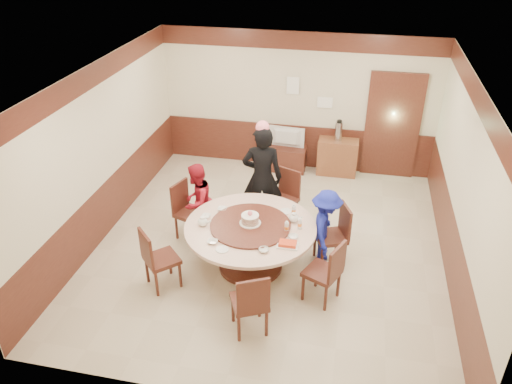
% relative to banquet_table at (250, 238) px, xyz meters
% --- Properties ---
extents(room, '(6.00, 6.04, 2.84)m').
position_rel_banquet_table_xyz_m(room, '(0.18, 0.63, 0.55)').
color(room, beige).
rests_on(room, ground).
extents(banquet_table, '(1.94, 1.94, 0.78)m').
position_rel_banquet_table_xyz_m(banquet_table, '(0.00, 0.00, 0.00)').
color(banquet_table, '#4A2017').
rests_on(banquet_table, ground).
extents(chair_0, '(0.59, 0.58, 0.97)m').
position_rel_banquet_table_xyz_m(chair_0, '(1.18, 0.40, -0.23)').
color(chair_0, '#4A2017').
rests_on(chair_0, ground).
extents(chair_1, '(0.58, 0.58, 0.97)m').
position_rel_banquet_table_xyz_m(chair_1, '(0.29, 1.32, -0.23)').
color(chair_1, '#4A2017').
rests_on(chair_1, ground).
extents(chair_2, '(0.57, 0.56, 0.97)m').
position_rel_banquet_table_xyz_m(chair_2, '(-1.15, 0.60, -0.23)').
color(chair_2, '#4A2017').
rests_on(chair_2, ground).
extents(chair_3, '(0.62, 0.62, 0.97)m').
position_rel_banquet_table_xyz_m(chair_3, '(-1.16, -0.68, -0.23)').
color(chair_3, '#4A2017').
rests_on(chair_3, ground).
extents(chair_4, '(0.59, 0.59, 0.97)m').
position_rel_banquet_table_xyz_m(chair_4, '(0.27, -1.28, -0.23)').
color(chair_4, '#4A2017').
rests_on(chair_4, ground).
extents(chair_5, '(0.59, 0.58, 0.97)m').
position_rel_banquet_table_xyz_m(chair_5, '(1.13, -0.49, -0.23)').
color(chair_5, '#4A2017').
rests_on(chair_5, ground).
extents(person_standing, '(0.72, 0.52, 1.83)m').
position_rel_banquet_table_xyz_m(person_standing, '(-0.06, 1.20, 0.38)').
color(person_standing, black).
rests_on(person_standing, ground).
extents(person_red, '(0.59, 0.71, 1.30)m').
position_rel_banquet_table_xyz_m(person_red, '(-1.04, 0.67, 0.12)').
color(person_red, maroon).
rests_on(person_red, ground).
extents(person_blue, '(0.48, 0.81, 1.24)m').
position_rel_banquet_table_xyz_m(person_blue, '(1.08, 0.38, 0.09)').
color(person_blue, '#172198').
rests_on(person_blue, ground).
extents(birthday_cake, '(0.32, 0.32, 0.21)m').
position_rel_banquet_table_xyz_m(birthday_cake, '(-0.01, 0.03, 0.32)').
color(birthday_cake, white).
rests_on(birthday_cake, banquet_table).
extents(teapot_left, '(0.17, 0.15, 0.13)m').
position_rel_banquet_table_xyz_m(teapot_left, '(-0.69, -0.13, 0.28)').
color(teapot_left, white).
rests_on(teapot_left, banquet_table).
extents(teapot_right, '(0.17, 0.15, 0.13)m').
position_rel_banquet_table_xyz_m(teapot_right, '(0.61, 0.25, 0.28)').
color(teapot_right, white).
rests_on(teapot_right, banquet_table).
extents(bowl_0, '(0.14, 0.14, 0.03)m').
position_rel_banquet_table_xyz_m(bowl_0, '(-0.52, 0.35, 0.23)').
color(bowl_0, white).
rests_on(bowl_0, banquet_table).
extents(bowl_1, '(0.14, 0.14, 0.05)m').
position_rel_banquet_table_xyz_m(bowl_1, '(0.31, -0.57, 0.24)').
color(bowl_1, white).
rests_on(bowl_1, banquet_table).
extents(bowl_2, '(0.14, 0.14, 0.04)m').
position_rel_banquet_table_xyz_m(bowl_2, '(-0.42, -0.52, 0.23)').
color(bowl_2, white).
rests_on(bowl_2, banquet_table).
extents(bowl_3, '(0.14, 0.14, 0.04)m').
position_rel_banquet_table_xyz_m(bowl_3, '(0.66, -0.18, 0.24)').
color(bowl_3, white).
rests_on(bowl_3, banquet_table).
extents(bowl_4, '(0.14, 0.14, 0.03)m').
position_rel_banquet_table_xyz_m(bowl_4, '(-0.70, 0.10, 0.23)').
color(bowl_4, white).
rests_on(bowl_4, banquet_table).
extents(saucer_near, '(0.18, 0.18, 0.01)m').
position_rel_banquet_table_xyz_m(saucer_near, '(-0.25, -0.65, 0.22)').
color(saucer_near, white).
rests_on(saucer_near, banquet_table).
extents(saucer_far, '(0.18, 0.18, 0.01)m').
position_rel_banquet_table_xyz_m(saucer_far, '(0.45, 0.50, 0.22)').
color(saucer_far, white).
rests_on(saucer_far, banquet_table).
extents(shrimp_platter, '(0.30, 0.20, 0.06)m').
position_rel_banquet_table_xyz_m(shrimp_platter, '(0.61, -0.38, 0.24)').
color(shrimp_platter, white).
rests_on(shrimp_platter, banquet_table).
extents(bottle_0, '(0.06, 0.06, 0.16)m').
position_rel_banquet_table_xyz_m(bottle_0, '(0.54, -0.04, 0.30)').
color(bottle_0, silver).
rests_on(bottle_0, banquet_table).
extents(bottle_1, '(0.06, 0.06, 0.16)m').
position_rel_banquet_table_xyz_m(bottle_1, '(0.71, 0.08, 0.30)').
color(bottle_1, silver).
rests_on(bottle_1, banquet_table).
extents(bottle_2, '(0.06, 0.06, 0.16)m').
position_rel_banquet_table_xyz_m(bottle_2, '(0.58, 0.43, 0.30)').
color(bottle_2, silver).
rests_on(bottle_2, banquet_table).
extents(tv_stand, '(0.85, 0.45, 0.50)m').
position_rel_banquet_table_xyz_m(tv_stand, '(-0.00, 3.36, -0.28)').
color(tv_stand, '#4A2017').
rests_on(tv_stand, ground).
extents(television, '(0.74, 0.16, 0.42)m').
position_rel_banquet_table_xyz_m(television, '(-0.00, 3.36, 0.18)').
color(television, gray).
rests_on(television, tv_stand).
extents(side_cabinet, '(0.80, 0.40, 0.75)m').
position_rel_banquet_table_xyz_m(side_cabinet, '(1.07, 3.39, -0.16)').
color(side_cabinet, brown).
rests_on(side_cabinet, ground).
extents(thermos, '(0.15, 0.15, 0.38)m').
position_rel_banquet_table_xyz_m(thermos, '(1.05, 3.39, 0.41)').
color(thermos, silver).
rests_on(thermos, side_cabinet).
extents(notice_left, '(0.25, 0.00, 0.35)m').
position_rel_banquet_table_xyz_m(notice_left, '(0.08, 3.57, 1.22)').
color(notice_left, white).
rests_on(notice_left, room).
extents(notice_right, '(0.30, 0.00, 0.22)m').
position_rel_banquet_table_xyz_m(notice_right, '(0.73, 3.57, 0.92)').
color(notice_right, white).
rests_on(notice_right, room).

